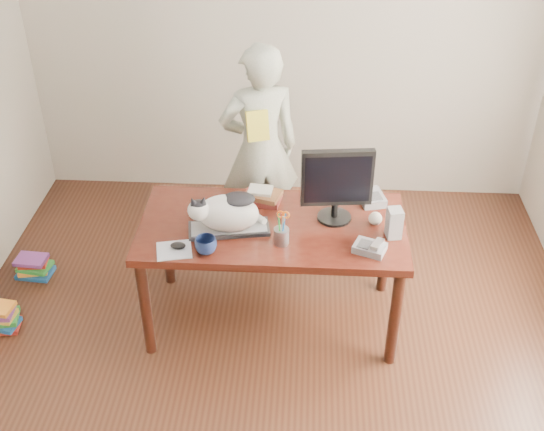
{
  "coord_description": "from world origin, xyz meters",
  "views": [
    {
      "loc": [
        0.19,
        -2.74,
        3.09
      ],
      "look_at": [
        0.0,
        0.55,
        0.85
      ],
      "focal_mm": 45.0,
      "sensor_mm": 36.0,
      "label": 1
    }
  ],
  "objects": [
    {
      "name": "baseball",
      "position": [
        0.61,
        0.64,
        0.79
      ],
      "size": [
        0.08,
        0.08,
        0.08
      ],
      "rotation": [
        0.0,
        0.0,
        0.36
      ],
      "color": "white",
      "rests_on": "desk"
    },
    {
      "name": "book_pile_b",
      "position": [
        -1.72,
        0.95,
        0.07
      ],
      "size": [
        0.26,
        0.2,
        0.15
      ],
      "color": "#174C8A",
      "rests_on": "ground"
    },
    {
      "name": "speaker",
      "position": [
        0.71,
        0.53,
        0.84
      ],
      "size": [
        0.1,
        0.1,
        0.18
      ],
      "rotation": [
        0.0,
        0.0,
        0.18
      ],
      "color": "gray",
      "rests_on": "desk"
    },
    {
      "name": "mousepad",
      "position": [
        -0.54,
        0.31,
        0.75
      ],
      "size": [
        0.23,
        0.22,
        0.0
      ],
      "rotation": [
        0.0,
        0.0,
        0.22
      ],
      "color": "#B6BBC3",
      "rests_on": "desk"
    },
    {
      "name": "cat",
      "position": [
        -0.27,
        0.52,
        0.88
      ],
      "size": [
        0.46,
        0.29,
        0.26
      ],
      "rotation": [
        0.0,
        0.0,
        0.17
      ],
      "color": "white",
      "rests_on": "keyboard"
    },
    {
      "name": "held_book",
      "position": [
        -0.14,
        1.31,
        1.05
      ],
      "size": [
        0.17,
        0.13,
        0.21
      ],
      "rotation": [
        0.0,
        0.0,
        0.31
      ],
      "color": "gold",
      "rests_on": "person"
    },
    {
      "name": "person",
      "position": [
        -0.14,
        1.48,
        0.78
      ],
      "size": [
        0.66,
        0.53,
        1.56
      ],
      "primitive_type": "imported",
      "rotation": [
        0.0,
        0.0,
        3.45
      ],
      "color": "silver",
      "rests_on": "ground"
    },
    {
      "name": "pen_cup",
      "position": [
        0.06,
        0.42,
        0.81
      ],
      "size": [
        0.1,
        0.1,
        0.22
      ],
      "rotation": [
        0.0,
        0.0,
        -0.12
      ],
      "color": "gray",
      "rests_on": "desk"
    },
    {
      "name": "desk",
      "position": [
        0.0,
        0.68,
        0.6
      ],
      "size": [
        1.6,
        0.8,
        0.75
      ],
      "color": "black",
      "rests_on": "ground"
    },
    {
      "name": "calculator",
      "position": [
        0.61,
        0.89,
        0.78
      ],
      "size": [
        0.19,
        0.22,
        0.06
      ],
      "rotation": [
        0.0,
        0.0,
        0.25
      ],
      "color": "slate",
      "rests_on": "desk"
    },
    {
      "name": "book_stack",
      "position": [
        -0.08,
        0.85,
        0.79
      ],
      "size": [
        0.26,
        0.22,
        0.09
      ],
      "rotation": [
        0.0,
        0.0,
        -0.23
      ],
      "color": "#521816",
      "rests_on": "desk"
    },
    {
      "name": "coffee_mug",
      "position": [
        -0.36,
        0.3,
        0.8
      ],
      "size": [
        0.18,
        0.18,
        0.1
      ],
      "primitive_type": "imported",
      "rotation": [
        0.0,
        0.0,
        0.85
      ],
      "color": "#0D1636",
      "rests_on": "desk"
    },
    {
      "name": "keyboard",
      "position": [
        -0.25,
        0.53,
        0.76
      ],
      "size": [
        0.5,
        0.26,
        0.03
      ],
      "rotation": [
        0.0,
        0.0,
        0.17
      ],
      "color": "black",
      "rests_on": "desk"
    },
    {
      "name": "room",
      "position": [
        0.0,
        0.0,
        1.35
      ],
      "size": [
        4.5,
        4.5,
        4.5
      ],
      "color": "black",
      "rests_on": "ground"
    },
    {
      "name": "phone",
      "position": [
        0.57,
        0.37,
        0.78
      ],
      "size": [
        0.21,
        0.18,
        0.08
      ],
      "rotation": [
        0.0,
        0.0,
        -0.38
      ],
      "color": "slate",
      "rests_on": "desk"
    },
    {
      "name": "monitor",
      "position": [
        0.37,
        0.67,
        1.02
      ],
      "size": [
        0.42,
        0.23,
        0.48
      ],
      "rotation": [
        0.0,
        0.0,
        0.11
      ],
      "color": "black",
      "rests_on": "desk"
    },
    {
      "name": "mouse",
      "position": [
        -0.52,
        0.33,
        0.77
      ],
      "size": [
        0.1,
        0.08,
        0.04
      ],
      "rotation": [
        0.0,
        0.0,
        0.22
      ],
      "color": "black",
      "rests_on": "mousepad"
    }
  ]
}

